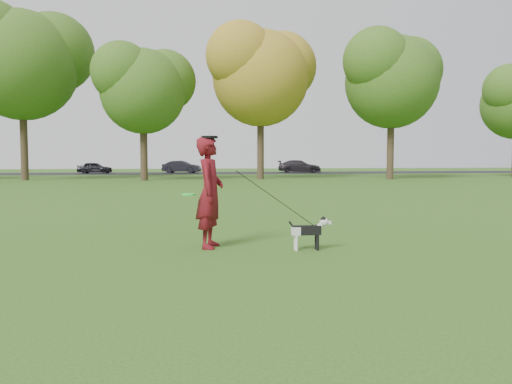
{
  "coord_description": "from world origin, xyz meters",
  "views": [
    {
      "loc": [
        -1.23,
        -8.45,
        1.55
      ],
      "look_at": [
        -0.04,
        0.01,
        0.95
      ],
      "focal_mm": 35.0,
      "sensor_mm": 36.0,
      "label": 1
    }
  ],
  "objects": [
    {
      "name": "car_left",
      "position": [
        -9.71,
        40.0,
        0.56
      ],
      "size": [
        3.25,
        1.51,
        1.08
      ],
      "primitive_type": "imported",
      "rotation": [
        0.0,
        0.0,
        1.49
      ],
      "color": "black",
      "rests_on": "road"
    },
    {
      "name": "tree_row",
      "position": [
        -1.43,
        26.07,
        7.41
      ],
      "size": [
        51.74,
        8.86,
        12.01
      ],
      "color": "#38281C",
      "rests_on": "ground"
    },
    {
      "name": "man",
      "position": [
        -0.83,
        0.04,
        0.95
      ],
      "size": [
        0.61,
        0.78,
        1.9
      ],
      "primitive_type": "imported",
      "rotation": [
        0.0,
        0.0,
        1.33
      ],
      "color": "#5E0D0E",
      "rests_on": "ground"
    },
    {
      "name": "ground",
      "position": [
        0.0,
        0.0,
        0.0
      ],
      "size": [
        120.0,
        120.0,
        0.0
      ],
      "primitive_type": "plane",
      "color": "#285116",
      "rests_on": "ground"
    },
    {
      "name": "car_right",
      "position": [
        9.93,
        40.0,
        0.64
      ],
      "size": [
        4.55,
        2.67,
        1.24
      ],
      "primitive_type": "imported",
      "rotation": [
        0.0,
        0.0,
        1.34
      ],
      "color": "#262127",
      "rests_on": "road"
    },
    {
      "name": "man_held_items",
      "position": [
        0.25,
        -0.22,
        0.86
      ],
      "size": [
        2.21,
        0.6,
        1.53
      ],
      "color": "#1FF83D",
      "rests_on": "ground"
    },
    {
      "name": "car_mid",
      "position": [
        -1.66,
        40.0,
        0.62
      ],
      "size": [
        3.83,
        2.26,
        1.19
      ],
      "primitive_type": "imported",
      "rotation": [
        0.0,
        0.0,
        1.28
      ],
      "color": "black",
      "rests_on": "road"
    },
    {
      "name": "dog",
      "position": [
        0.81,
        -0.42,
        0.35
      ],
      "size": [
        0.75,
        0.15,
        0.57
      ],
      "color": "black",
      "rests_on": "ground"
    },
    {
      "name": "road",
      "position": [
        0.0,
        40.0,
        0.01
      ],
      "size": [
        120.0,
        7.0,
        0.02
      ],
      "primitive_type": "cube",
      "color": "black",
      "rests_on": "ground"
    }
  ]
}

